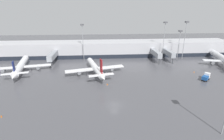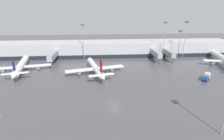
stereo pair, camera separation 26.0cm
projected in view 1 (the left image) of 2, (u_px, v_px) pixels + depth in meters
ground_plane at (115, 105)px, 55.37m from camera, size 320.00×320.00×0.00m
terminal_building at (106, 49)px, 111.96m from camera, size 160.00×31.58×9.00m
parked_jet_0 at (21, 66)px, 83.66m from camera, size 27.56×35.06×8.50m
parked_jet_2 at (95, 68)px, 79.95m from camera, size 27.10×31.11×10.00m
service_truck_1 at (206, 77)px, 73.89m from camera, size 4.91×4.71×2.94m
traffic_cone_1 at (95, 68)px, 88.77m from camera, size 0.51×0.51×0.68m
traffic_cone_2 at (107, 84)px, 69.64m from camera, size 0.45×0.45×0.66m
traffic_cone_3 at (194, 72)px, 83.33m from camera, size 0.47×0.47×0.57m
traffic_cone_4 at (1, 116)px, 48.91m from camera, size 0.38×0.38×0.73m
apron_light_mast_2 at (186, 30)px, 100.25m from camera, size 1.80×1.80×22.07m
apron_light_mast_4 at (165, 31)px, 100.20m from camera, size 1.80×1.80×21.81m
apron_light_mast_5 at (82, 33)px, 97.54m from camera, size 1.80×1.80×20.78m
apron_light_mast_6 at (180, 37)px, 99.37m from camera, size 1.80×1.80×17.26m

